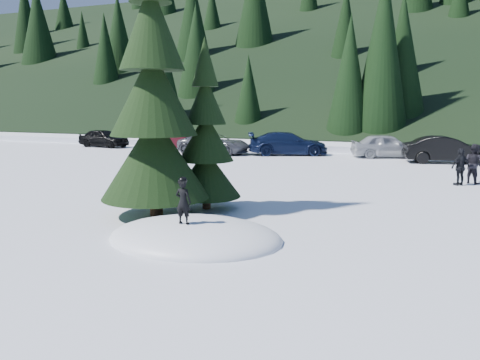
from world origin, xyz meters
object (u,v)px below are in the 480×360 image
(spruce_tall, at_px, (153,104))
(car_2, at_px, (214,144))
(car_0, at_px, (104,138))
(car_1, at_px, (181,141))
(adult_0, at_px, (474,164))
(car_4, at_px, (387,146))
(spruce_short, at_px, (206,143))
(car_3, at_px, (288,144))
(child_skier, at_px, (183,202))
(adult_1, at_px, (460,167))
(car_5, at_px, (446,150))

(spruce_tall, height_order, car_2, spruce_tall)
(spruce_tall, xyz_separation_m, car_0, (-15.77, 18.11, -2.62))
(spruce_tall, distance_m, car_1, 20.72)
(adult_0, xyz_separation_m, car_4, (-4.12, 8.77, -0.10))
(car_0, relative_size, car_1, 1.09)
(spruce_short, height_order, car_3, spruce_short)
(child_skier, distance_m, car_0, 27.05)
(adult_0, height_order, car_3, adult_0)
(car_4, bearing_deg, car_2, 81.79)
(spruce_short, bearing_deg, spruce_tall, -125.54)
(car_0, bearing_deg, spruce_short, -129.82)
(adult_1, relative_size, car_4, 0.35)
(adult_1, bearing_deg, spruce_short, 3.49)
(adult_1, distance_m, car_5, 7.84)
(child_skier, distance_m, adult_1, 13.19)
(adult_0, xyz_separation_m, adult_1, (-0.54, -0.66, -0.08))
(adult_0, relative_size, car_1, 0.45)
(child_skier, bearing_deg, spruce_short, -73.72)
(car_5, bearing_deg, adult_1, 169.76)
(adult_0, relative_size, car_5, 0.36)
(adult_0, distance_m, car_2, 16.58)
(car_5, bearing_deg, adult_0, 174.19)
(car_4, bearing_deg, car_0, 73.32)
(spruce_tall, relative_size, spruce_short, 1.60)
(car_1, bearing_deg, car_3, -100.45)
(spruce_tall, height_order, adult_1, spruce_tall)
(spruce_short, height_order, car_4, spruce_short)
(adult_1, bearing_deg, car_0, -61.07)
(child_skier, bearing_deg, adult_1, -121.63)
(child_skier, relative_size, adult_0, 0.64)
(car_0, distance_m, car_1, 6.62)
(spruce_tall, xyz_separation_m, adult_1, (8.86, 9.13, -2.55))
(child_skier, distance_m, car_4, 21.00)
(child_skier, height_order, car_4, child_skier)
(spruce_short, relative_size, car_5, 1.16)
(spruce_tall, height_order, spruce_short, spruce_tall)
(child_skier, xyz_separation_m, car_2, (-7.77, 18.88, -0.34))
(car_2, xyz_separation_m, car_3, (4.78, 1.11, 0.07))
(adult_1, bearing_deg, spruce_tall, 4.83)
(car_2, height_order, car_3, car_3)
(adult_1, height_order, car_3, adult_1)
(spruce_short, bearing_deg, car_3, 96.58)
(car_3, distance_m, car_5, 9.55)
(car_5, bearing_deg, car_1, 73.47)
(adult_0, bearing_deg, spruce_short, 87.03)
(adult_0, distance_m, car_3, 13.04)
(child_skier, bearing_deg, car_0, -49.44)
(car_1, bearing_deg, car_4, -95.70)
(child_skier, bearing_deg, car_2, -68.41)
(child_skier, bearing_deg, car_3, -82.28)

